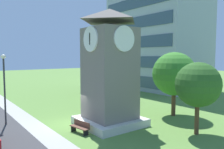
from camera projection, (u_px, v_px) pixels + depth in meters
The scene contains 9 objects.
ground_plane at pixel (66, 125), 18.49m from camera, with size 160.00×160.00×0.00m, color #567F38.
kerb_strip at pixel (40, 130), 17.20m from camera, with size 120.00×1.60×0.01m, color #9E9E99.
office_building at pixel (157, 16), 39.65m from camera, with size 16.34×10.48×25.60m.
clock_tower at pixel (110, 74), 18.33m from camera, with size 4.77×4.77×9.51m.
park_bench at pixel (80, 127), 16.57m from camera, with size 1.86×0.79×0.88m.
street_lamp at pixel (4, 81), 18.44m from camera, with size 0.36×0.36×5.86m.
tree_by_building at pixel (96, 66), 30.01m from camera, with size 3.90×3.90×6.42m.
tree_streetside at pixel (174, 74), 21.25m from camera, with size 4.14×4.14×6.11m.
tree_near_tower at pixel (198, 85), 16.09m from camera, with size 3.26×3.26×5.30m.
Camera 1 is at (16.74, -7.84, 5.70)m, focal length 35.81 mm.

